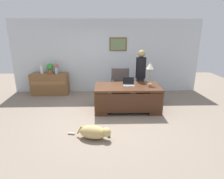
{
  "coord_description": "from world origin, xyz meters",
  "views": [
    {
      "loc": [
        0.03,
        -4.53,
        2.23
      ],
      "look_at": [
        0.16,
        0.3,
        0.75
      ],
      "focal_mm": 30.07,
      "sensor_mm": 36.0,
      "label": 1
    }
  ],
  "objects_px": {
    "desk_lamp": "(150,67)",
    "vase_empty": "(42,70)",
    "vase_with_flowers": "(56,67)",
    "dog_toy_ball": "(109,135)",
    "person_standing": "(140,76)",
    "dog_lying": "(94,132)",
    "dog_toy_bone": "(72,133)",
    "desk": "(127,97)",
    "armchair": "(120,86)",
    "credenza": "(50,84)",
    "potted_plant": "(50,68)",
    "laptop": "(129,83)"
  },
  "relations": [
    {
      "from": "dog_toy_ball",
      "to": "dog_lying",
      "type": "bearing_deg",
      "value": -170.36
    },
    {
      "from": "credenza",
      "to": "desk_lamp",
      "type": "relative_size",
      "value": 2.06
    },
    {
      "from": "desk",
      "to": "laptop",
      "type": "bearing_deg",
      "value": 69.96
    },
    {
      "from": "dog_toy_ball",
      "to": "credenza",
      "type": "bearing_deg",
      "value": 124.73
    },
    {
      "from": "vase_with_flowers",
      "to": "dog_toy_ball",
      "type": "bearing_deg",
      "value": -58.8
    },
    {
      "from": "credenza",
      "to": "laptop",
      "type": "xyz_separation_m",
      "value": [
        2.75,
        -1.49,
        0.4
      ]
    },
    {
      "from": "desk_lamp",
      "to": "dog_toy_bone",
      "type": "relative_size",
      "value": 3.43
    },
    {
      "from": "person_standing",
      "to": "dog_lying",
      "type": "relative_size",
      "value": 2.22
    },
    {
      "from": "person_standing",
      "to": "dog_toy_bone",
      "type": "distance_m",
      "value": 2.95
    },
    {
      "from": "armchair",
      "to": "potted_plant",
      "type": "bearing_deg",
      "value": 165.45
    },
    {
      "from": "armchair",
      "to": "potted_plant",
      "type": "xyz_separation_m",
      "value": [
        -2.52,
        0.65,
        0.52
      ]
    },
    {
      "from": "laptop",
      "to": "desk_lamp",
      "type": "height_order",
      "value": "desk_lamp"
    },
    {
      "from": "vase_empty",
      "to": "vase_with_flowers",
      "type": "bearing_deg",
      "value": 0.0
    },
    {
      "from": "desk",
      "to": "armchair",
      "type": "relative_size",
      "value": 1.8
    },
    {
      "from": "dog_toy_bone",
      "to": "desk",
      "type": "bearing_deg",
      "value": 44.13
    },
    {
      "from": "credenza",
      "to": "vase_with_flowers",
      "type": "bearing_deg",
      "value": 0.28
    },
    {
      "from": "desk",
      "to": "vase_with_flowers",
      "type": "height_order",
      "value": "vase_with_flowers"
    },
    {
      "from": "armchair",
      "to": "dog_toy_ball",
      "type": "height_order",
      "value": "armchair"
    },
    {
      "from": "person_standing",
      "to": "armchair",
      "type": "bearing_deg",
      "value": 159.9
    },
    {
      "from": "dog_lying",
      "to": "dog_toy_bone",
      "type": "bearing_deg",
      "value": 160.96
    },
    {
      "from": "desk_lamp",
      "to": "vase_empty",
      "type": "height_order",
      "value": "desk_lamp"
    },
    {
      "from": "desk",
      "to": "dog_lying",
      "type": "height_order",
      "value": "desk"
    },
    {
      "from": "laptop",
      "to": "dog_toy_bone",
      "type": "relative_size",
      "value": 1.69
    },
    {
      "from": "credenza",
      "to": "potted_plant",
      "type": "relative_size",
      "value": 3.71
    },
    {
      "from": "armchair",
      "to": "vase_empty",
      "type": "bearing_deg",
      "value": 166.95
    },
    {
      "from": "credenza",
      "to": "vase_empty",
      "type": "xyz_separation_m",
      "value": [
        -0.25,
        0.0,
        0.53
      ]
    },
    {
      "from": "dog_lying",
      "to": "potted_plant",
      "type": "distance_m",
      "value": 3.72
    },
    {
      "from": "credenza",
      "to": "dog_toy_bone",
      "type": "xyz_separation_m",
      "value": [
        1.3,
        -2.97,
        -0.37
      ]
    },
    {
      "from": "dog_lying",
      "to": "dog_toy_bone",
      "type": "height_order",
      "value": "dog_lying"
    },
    {
      "from": "vase_with_flowers",
      "to": "vase_empty",
      "type": "height_order",
      "value": "vase_with_flowers"
    },
    {
      "from": "armchair",
      "to": "desk_lamp",
      "type": "relative_size",
      "value": 1.61
    },
    {
      "from": "vase_empty",
      "to": "dog_toy_ball",
      "type": "height_order",
      "value": "vase_empty"
    },
    {
      "from": "armchair",
      "to": "dog_toy_ball",
      "type": "xyz_separation_m",
      "value": [
        -0.42,
        -2.45,
        -0.44
      ]
    },
    {
      "from": "desk",
      "to": "desk_lamp",
      "type": "height_order",
      "value": "desk_lamp"
    },
    {
      "from": "vase_with_flowers",
      "to": "vase_empty",
      "type": "distance_m",
      "value": 0.53
    },
    {
      "from": "desk",
      "to": "vase_with_flowers",
      "type": "distance_m",
      "value": 2.98
    },
    {
      "from": "person_standing",
      "to": "desk_lamp",
      "type": "bearing_deg",
      "value": -73.73
    },
    {
      "from": "laptop",
      "to": "person_standing",
      "type": "bearing_deg",
      "value": 53.38
    },
    {
      "from": "dog_toy_bone",
      "to": "vase_empty",
      "type": "bearing_deg",
      "value": 117.5
    },
    {
      "from": "desk",
      "to": "dog_lying",
      "type": "relative_size",
      "value": 2.46
    },
    {
      "from": "desk",
      "to": "armchair",
      "type": "distance_m",
      "value": 0.96
    },
    {
      "from": "desk",
      "to": "potted_plant",
      "type": "bearing_deg",
      "value": 148.91
    },
    {
      "from": "credenza",
      "to": "vase_empty",
      "type": "relative_size",
      "value": 4.83
    },
    {
      "from": "vase_with_flowers",
      "to": "dog_toy_ball",
      "type": "distance_m",
      "value": 3.76
    },
    {
      "from": "vase_empty",
      "to": "potted_plant",
      "type": "relative_size",
      "value": 0.77
    },
    {
      "from": "laptop",
      "to": "vase_empty",
      "type": "xyz_separation_m",
      "value": [
        -3.0,
        1.49,
        0.13
      ]
    },
    {
      "from": "credenza",
      "to": "potted_plant",
      "type": "bearing_deg",
      "value": 1.5
    },
    {
      "from": "dog_lying",
      "to": "laptop",
      "type": "xyz_separation_m",
      "value": [
        0.92,
        1.66,
        0.64
      ]
    },
    {
      "from": "dog_toy_bone",
      "to": "dog_lying",
      "type": "bearing_deg",
      "value": -19.04
    },
    {
      "from": "desk",
      "to": "dog_toy_bone",
      "type": "xyz_separation_m",
      "value": [
        -1.41,
        -1.37,
        -0.38
      ]
    }
  ]
}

